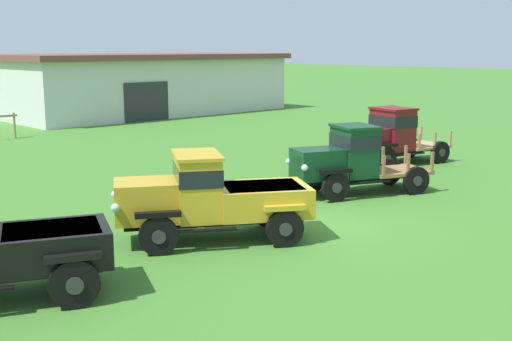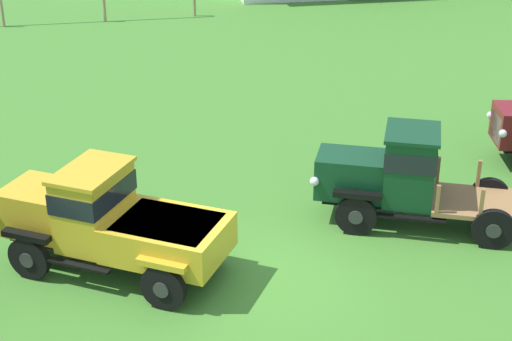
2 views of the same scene
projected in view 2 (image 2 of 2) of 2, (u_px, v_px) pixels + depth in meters
name	position (u px, v px, depth m)	size (l,w,h in m)	color
ground_plane	(258.00, 276.00, 15.21)	(240.00, 240.00, 0.00)	#3D7528
vintage_truck_second_in_line	(109.00, 219.00, 15.07)	(4.73, 3.75, 2.10)	black
vintage_truck_midrow_center	(399.00, 175.00, 16.78)	(4.69, 3.07, 2.16)	black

